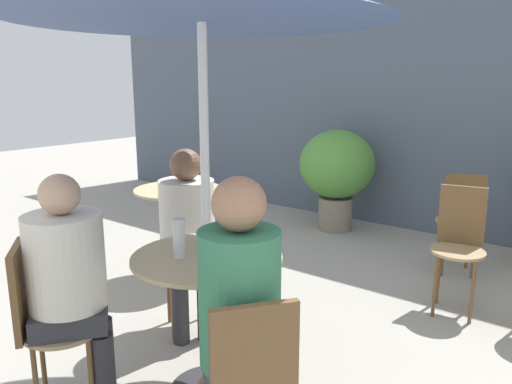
{
  "coord_description": "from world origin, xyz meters",
  "views": [
    {
      "loc": [
        1.4,
        -1.53,
        1.6
      ],
      "look_at": [
        -0.22,
        0.58,
        1.0
      ],
      "focal_mm": 35.0,
      "sensor_mm": 36.0,
      "label": 1
    }
  ],
  "objects_px": {
    "cafe_table_far": "(179,213)",
    "potted_plant_0": "(337,169)",
    "seated_person_1": "(71,277)",
    "bistro_chair_1": "(42,316)",
    "bistro_chair_0": "(186,247)",
    "beer_glass_1": "(233,234)",
    "seated_person_2": "(239,309)",
    "seated_person_0": "(188,227)",
    "bistro_chair_3": "(459,237)",
    "beer_glass_0": "(179,238)",
    "cafe_table_near": "(208,290)",
    "bistro_chair_6": "(461,214)"
  },
  "relations": [
    {
      "from": "cafe_table_far",
      "to": "potted_plant_0",
      "type": "relative_size",
      "value": 0.69
    },
    {
      "from": "seated_person_1",
      "to": "bistro_chair_1",
      "type": "bearing_deg",
      "value": 90.0
    },
    {
      "from": "bistro_chair_0",
      "to": "beer_glass_1",
      "type": "distance_m",
      "value": 0.86
    },
    {
      "from": "bistro_chair_0",
      "to": "seated_person_2",
      "type": "relative_size",
      "value": 0.69
    },
    {
      "from": "cafe_table_far",
      "to": "beer_glass_1",
      "type": "bearing_deg",
      "value": -33.95
    },
    {
      "from": "potted_plant_0",
      "to": "bistro_chair_1",
      "type": "bearing_deg",
      "value": -83.33
    },
    {
      "from": "cafe_table_far",
      "to": "potted_plant_0",
      "type": "xyz_separation_m",
      "value": [
        0.35,
        1.98,
        0.12
      ]
    },
    {
      "from": "bistro_chair_1",
      "to": "cafe_table_far",
      "type": "bearing_deg",
      "value": -28.12
    },
    {
      "from": "bistro_chair_0",
      "to": "seated_person_0",
      "type": "relative_size",
      "value": 0.73
    },
    {
      "from": "bistro_chair_3",
      "to": "potted_plant_0",
      "type": "relative_size",
      "value": 0.81
    },
    {
      "from": "cafe_table_far",
      "to": "seated_person_1",
      "type": "distance_m",
      "value": 1.74
    },
    {
      "from": "bistro_chair_1",
      "to": "beer_glass_0",
      "type": "distance_m",
      "value": 0.72
    },
    {
      "from": "bistro_chair_3",
      "to": "beer_glass_0",
      "type": "height_order",
      "value": "beer_glass_0"
    },
    {
      "from": "cafe_table_near",
      "to": "potted_plant_0",
      "type": "height_order",
      "value": "potted_plant_0"
    },
    {
      "from": "beer_glass_1",
      "to": "seated_person_2",
      "type": "bearing_deg",
      "value": -48.28
    },
    {
      "from": "bistro_chair_1",
      "to": "potted_plant_0",
      "type": "bearing_deg",
      "value": -46.94
    },
    {
      "from": "bistro_chair_0",
      "to": "seated_person_1",
      "type": "distance_m",
      "value": 1.03
    },
    {
      "from": "bistro_chair_6",
      "to": "cafe_table_far",
      "type": "bearing_deg",
      "value": 12.43
    },
    {
      "from": "bistro_chair_1",
      "to": "seated_person_0",
      "type": "xyz_separation_m",
      "value": [
        -0.05,
        1.01,
        0.18
      ]
    },
    {
      "from": "seated_person_0",
      "to": "seated_person_1",
      "type": "bearing_deg",
      "value": -134.97
    },
    {
      "from": "seated_person_0",
      "to": "potted_plant_0",
      "type": "distance_m",
      "value": 2.62
    },
    {
      "from": "seated_person_0",
      "to": "potted_plant_0",
      "type": "bearing_deg",
      "value": 44.46
    },
    {
      "from": "cafe_table_near",
      "to": "bistro_chair_0",
      "type": "bearing_deg",
      "value": 143.61
    },
    {
      "from": "potted_plant_0",
      "to": "bistro_chair_0",
      "type": "bearing_deg",
      "value": -84.18
    },
    {
      "from": "bistro_chair_1",
      "to": "seated_person_2",
      "type": "distance_m",
      "value": 1.04
    },
    {
      "from": "beer_glass_1",
      "to": "bistro_chair_0",
      "type": "bearing_deg",
      "value": 153.25
    },
    {
      "from": "beer_glass_0",
      "to": "potted_plant_0",
      "type": "xyz_separation_m",
      "value": [
        -0.8,
        3.08,
        -0.18
      ]
    },
    {
      "from": "bistro_chair_0",
      "to": "cafe_table_near",
      "type": "bearing_deg",
      "value": -90.0
    },
    {
      "from": "seated_person_2",
      "to": "cafe_table_far",
      "type": "bearing_deg",
      "value": -91.7
    },
    {
      "from": "bistro_chair_3",
      "to": "beer_glass_1",
      "type": "bearing_deg",
      "value": -123.01
    },
    {
      "from": "bistro_chair_6",
      "to": "seated_person_2",
      "type": "relative_size",
      "value": 0.69
    },
    {
      "from": "bistro_chair_0",
      "to": "beer_glass_0",
      "type": "height_order",
      "value": "beer_glass_0"
    },
    {
      "from": "bistro_chair_0",
      "to": "bistro_chair_1",
      "type": "xyz_separation_m",
      "value": [
        0.17,
        -1.09,
        0.0
      ]
    },
    {
      "from": "seated_person_0",
      "to": "beer_glass_1",
      "type": "distance_m",
      "value": 0.68
    },
    {
      "from": "bistro_chair_0",
      "to": "seated_person_2",
      "type": "xyz_separation_m",
      "value": [
        1.15,
        -0.85,
        0.23
      ]
    },
    {
      "from": "bistro_chair_3",
      "to": "potted_plant_0",
      "type": "distance_m",
      "value": 2.01
    },
    {
      "from": "cafe_table_far",
      "to": "seated_person_1",
      "type": "bearing_deg",
      "value": -60.44
    },
    {
      "from": "bistro_chair_0",
      "to": "seated_person_0",
      "type": "xyz_separation_m",
      "value": [
        0.11,
        -0.08,
        0.18
      ]
    },
    {
      "from": "cafe_table_near",
      "to": "seated_person_2",
      "type": "relative_size",
      "value": 0.59
    },
    {
      "from": "potted_plant_0",
      "to": "bistro_chair_6",
      "type": "bearing_deg",
      "value": -21.5
    },
    {
      "from": "cafe_table_far",
      "to": "bistro_chair_1",
      "type": "distance_m",
      "value": 1.8
    },
    {
      "from": "bistro_chair_1",
      "to": "seated_person_1",
      "type": "relative_size",
      "value": 0.74
    },
    {
      "from": "cafe_table_near",
      "to": "bistro_chair_1",
      "type": "height_order",
      "value": "bistro_chair_1"
    },
    {
      "from": "seated_person_2",
      "to": "beer_glass_1",
      "type": "distance_m",
      "value": 0.66
    },
    {
      "from": "bistro_chair_1",
      "to": "beer_glass_1",
      "type": "xyz_separation_m",
      "value": [
        0.55,
        0.73,
        0.32
      ]
    },
    {
      "from": "bistro_chair_1",
      "to": "seated_person_1",
      "type": "distance_m",
      "value": 0.23
    },
    {
      "from": "bistro_chair_3",
      "to": "bistro_chair_6",
      "type": "bearing_deg",
      "value": 92.73
    },
    {
      "from": "seated_person_0",
      "to": "seated_person_1",
      "type": "distance_m",
      "value": 0.91
    },
    {
      "from": "cafe_table_near",
      "to": "cafe_table_far",
      "type": "bearing_deg",
      "value": 141.22
    },
    {
      "from": "seated_person_2",
      "to": "beer_glass_0",
      "type": "distance_m",
      "value": 0.67
    }
  ]
}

